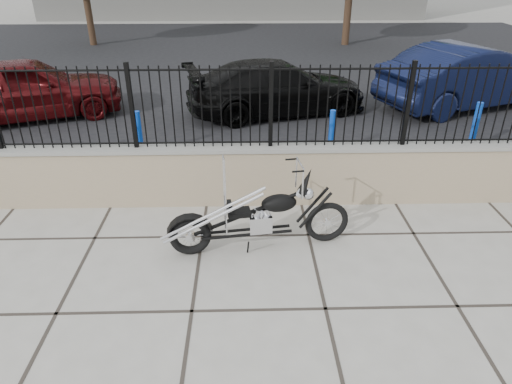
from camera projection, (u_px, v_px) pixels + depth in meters
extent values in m
plane|color=#99968E|center=(192.00, 311.00, 5.09)|extent=(90.00, 90.00, 0.00)
plane|color=black|center=(226.00, 64.00, 16.12)|extent=(30.00, 30.00, 0.00)
cube|color=gray|center=(205.00, 175.00, 7.07)|extent=(14.00, 0.36, 0.96)
cube|color=black|center=(202.00, 107.00, 6.56)|extent=(14.00, 0.08, 1.20)
imported|color=#460A0C|center=(27.00, 88.00, 10.60)|extent=(4.55, 3.10, 1.44)
imported|color=black|center=(277.00, 87.00, 10.98)|extent=(4.69, 2.87, 1.27)
imported|color=#0D1433|center=(470.00, 76.00, 11.38)|extent=(4.98, 3.23, 1.55)
cylinder|color=#0B49A9|center=(139.00, 134.00, 8.71)|extent=(0.11, 0.11, 0.90)
cylinder|color=#0C44C0|center=(331.00, 133.00, 8.75)|extent=(0.13, 0.13, 0.91)
cylinder|color=blue|center=(475.00, 128.00, 8.84)|extent=(0.13, 0.13, 1.02)
cylinder|color=#382619|center=(88.00, 10.00, 18.68)|extent=(0.28, 0.28, 2.75)
cylinder|color=#382619|center=(348.00, 7.00, 18.70)|extent=(0.30, 0.30, 2.99)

